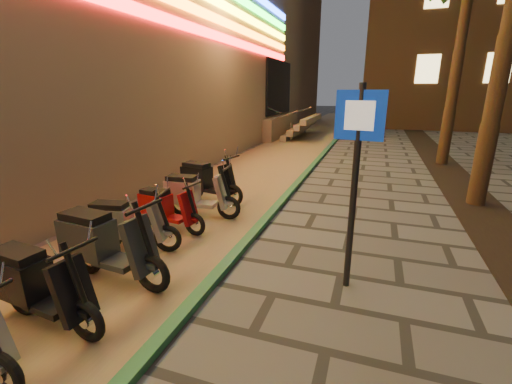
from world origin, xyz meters
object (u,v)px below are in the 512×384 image
at_px(scooter_5, 36,284).
at_px(scooter_9, 194,194).
at_px(pedestrian_sign, 356,162).
at_px(scooter_8, 165,208).
at_px(scooter_7, 125,224).
at_px(scooter_10, 205,180).
at_px(scooter_6, 102,244).

height_order(scooter_5, scooter_9, scooter_9).
xyz_separation_m(pedestrian_sign, scooter_8, (-3.58, 0.93, -1.34)).
height_order(scooter_8, scooter_9, scooter_9).
bearing_deg(pedestrian_sign, scooter_8, 174.36).
distance_m(pedestrian_sign, scooter_9, 4.05).
relative_size(pedestrian_sign, scooter_7, 1.75).
distance_m(pedestrian_sign, scooter_10, 4.84).
relative_size(scooter_5, scooter_9, 0.99).
relative_size(scooter_7, scooter_9, 0.94).
xyz_separation_m(scooter_5, scooter_7, (-0.34, 1.95, -0.02)).
bearing_deg(scooter_5, scooter_8, 99.38).
relative_size(scooter_6, scooter_8, 1.24).
xyz_separation_m(scooter_5, scooter_6, (0.02, 1.05, 0.06)).
distance_m(scooter_6, scooter_8, 1.91).
distance_m(scooter_5, scooter_10, 4.89).
bearing_deg(pedestrian_sign, scooter_6, -155.01).
relative_size(scooter_5, scooter_6, 0.90).
bearing_deg(scooter_5, scooter_9, 95.96).
bearing_deg(scooter_10, scooter_7, -79.36).
relative_size(scooter_8, scooter_10, 0.85).
relative_size(pedestrian_sign, scooter_9, 1.64).
bearing_deg(scooter_10, pedestrian_sign, -26.59).
bearing_deg(pedestrian_sign, scooter_9, 161.45).
distance_m(scooter_5, scooter_7, 1.98).
height_order(scooter_5, scooter_8, scooter_5).
xyz_separation_m(scooter_7, scooter_9, (0.31, 1.84, 0.03)).
bearing_deg(scooter_8, scooter_6, -76.37).
bearing_deg(scooter_5, scooter_10, 99.12).
relative_size(pedestrian_sign, scooter_8, 1.86).
bearing_deg(scooter_7, scooter_9, 68.67).
xyz_separation_m(scooter_7, scooter_8, (0.14, 1.00, -0.03)).
relative_size(scooter_8, scooter_9, 0.88).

